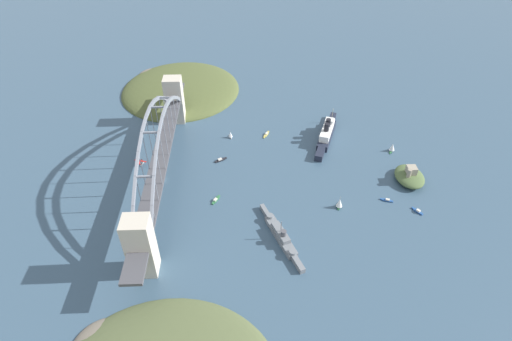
{
  "coord_description": "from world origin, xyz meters",
  "views": [
    {
      "loc": [
        279.81,
        69.91,
        237.0
      ],
      "look_at": [
        0.0,
        80.13,
        8.0
      ],
      "focal_mm": 29.04,
      "sensor_mm": 36.0,
      "label": 1
    }
  ],
  "objects_px": {
    "fort_island_mid_harbor": "(410,176)",
    "small_boat_1": "(221,160)",
    "naval_cruiser": "(281,236)",
    "small_boat_2": "(392,147)",
    "small_boat_5": "(230,135)",
    "seaplane_taxiing_near_bridge": "(140,162)",
    "small_boat_3": "(418,211)",
    "harbor_arch_bridge": "(161,155)",
    "small_boat_6": "(216,200)",
    "ocean_liner": "(327,133)",
    "small_boat_0": "(387,200)",
    "small_boat_4": "(339,203)",
    "small_boat_7": "(266,134)"
  },
  "relations": [
    {
      "from": "seaplane_taxiing_near_bridge",
      "to": "small_boat_2",
      "type": "distance_m",
      "value": 237.64
    },
    {
      "from": "naval_cruiser",
      "to": "seaplane_taxiing_near_bridge",
      "type": "bearing_deg",
      "value": -127.93
    },
    {
      "from": "small_boat_3",
      "to": "ocean_liner",
      "type": "bearing_deg",
      "value": -151.99
    },
    {
      "from": "fort_island_mid_harbor",
      "to": "small_boat_5",
      "type": "bearing_deg",
      "value": -114.5
    },
    {
      "from": "ocean_liner",
      "to": "small_boat_5",
      "type": "xyz_separation_m",
      "value": [
        -4.5,
        -95.54,
        -2.34
      ]
    },
    {
      "from": "small_boat_0",
      "to": "small_boat_4",
      "type": "xyz_separation_m",
      "value": [
        6.14,
        -41.35,
        4.12
      ]
    },
    {
      "from": "harbor_arch_bridge",
      "to": "small_boat_4",
      "type": "distance_m",
      "value": 153.29
    },
    {
      "from": "fort_island_mid_harbor",
      "to": "small_boat_6",
      "type": "xyz_separation_m",
      "value": [
        19.64,
        -168.38,
        -4.07
      ]
    },
    {
      "from": "harbor_arch_bridge",
      "to": "small_boat_4",
      "type": "relative_size",
      "value": 24.47
    },
    {
      "from": "seaplane_taxiing_near_bridge",
      "to": "small_boat_3",
      "type": "relative_size",
      "value": 1.27
    },
    {
      "from": "small_boat_1",
      "to": "small_boat_6",
      "type": "distance_m",
      "value": 54.11
    },
    {
      "from": "small_boat_7",
      "to": "naval_cruiser",
      "type": "bearing_deg",
      "value": 1.39
    },
    {
      "from": "naval_cruiser",
      "to": "small_boat_2",
      "type": "height_order",
      "value": "naval_cruiser"
    },
    {
      "from": "small_boat_1",
      "to": "small_boat_5",
      "type": "relative_size",
      "value": 1.44
    },
    {
      "from": "small_boat_2",
      "to": "small_boat_6",
      "type": "distance_m",
      "value": 177.71
    },
    {
      "from": "small_boat_3",
      "to": "small_boat_6",
      "type": "relative_size",
      "value": 0.84
    },
    {
      "from": "small_boat_1",
      "to": "fort_island_mid_harbor",
      "type": "bearing_deg",
      "value": 78.29
    },
    {
      "from": "small_boat_3",
      "to": "small_boat_7",
      "type": "height_order",
      "value": "small_boat_3"
    },
    {
      "from": "ocean_liner",
      "to": "small_boat_5",
      "type": "height_order",
      "value": "ocean_liner"
    },
    {
      "from": "harbor_arch_bridge",
      "to": "small_boat_6",
      "type": "distance_m",
      "value": 59.68
    },
    {
      "from": "harbor_arch_bridge",
      "to": "small_boat_2",
      "type": "bearing_deg",
      "value": 99.33
    },
    {
      "from": "small_boat_4",
      "to": "small_boat_5",
      "type": "height_order",
      "value": "small_boat_4"
    },
    {
      "from": "seaplane_taxiing_near_bridge",
      "to": "small_boat_5",
      "type": "relative_size",
      "value": 1.5
    },
    {
      "from": "harbor_arch_bridge",
      "to": "naval_cruiser",
      "type": "xyz_separation_m",
      "value": [
        72.05,
        96.3,
        -23.46
      ]
    },
    {
      "from": "fort_island_mid_harbor",
      "to": "small_boat_1",
      "type": "relative_size",
      "value": 2.87
    },
    {
      "from": "ocean_liner",
      "to": "small_boat_2",
      "type": "relative_size",
      "value": 8.62
    },
    {
      "from": "small_boat_6",
      "to": "ocean_liner",
      "type": "bearing_deg",
      "value": 129.1
    },
    {
      "from": "small_boat_1",
      "to": "small_boat_3",
      "type": "relative_size",
      "value": 1.21
    },
    {
      "from": "harbor_arch_bridge",
      "to": "ocean_liner",
      "type": "relative_size",
      "value": 3.28
    },
    {
      "from": "small_boat_1",
      "to": "small_boat_0",
      "type": "bearing_deg",
      "value": 66.88
    },
    {
      "from": "ocean_liner",
      "to": "small_boat_2",
      "type": "xyz_separation_m",
      "value": [
        23.59,
        59.28,
        -1.82
      ]
    },
    {
      "from": "ocean_liner",
      "to": "small_boat_4",
      "type": "distance_m",
      "value": 98.67
    },
    {
      "from": "small_boat_1",
      "to": "small_boat_2",
      "type": "xyz_separation_m",
      "value": [
        -9.11,
        163.73,
        3.4
      ]
    },
    {
      "from": "small_boat_1",
      "to": "small_boat_4",
      "type": "relative_size",
      "value": 1.08
    },
    {
      "from": "naval_cruiser",
      "to": "small_boat_6",
      "type": "height_order",
      "value": "naval_cruiser"
    },
    {
      "from": "harbor_arch_bridge",
      "to": "small_boat_3",
      "type": "relative_size",
      "value": 27.58
    },
    {
      "from": "small_boat_2",
      "to": "small_boat_5",
      "type": "height_order",
      "value": "small_boat_2"
    },
    {
      "from": "fort_island_mid_harbor",
      "to": "small_boat_3",
      "type": "bearing_deg",
      "value": -7.68
    },
    {
      "from": "small_boat_3",
      "to": "naval_cruiser",
      "type": "bearing_deg",
      "value": -77.73
    },
    {
      "from": "small_boat_7",
      "to": "small_boat_1",
      "type": "bearing_deg",
      "value": -47.92
    },
    {
      "from": "naval_cruiser",
      "to": "small_boat_4",
      "type": "distance_m",
      "value": 59.39
    },
    {
      "from": "small_boat_7",
      "to": "small_boat_3",
      "type": "bearing_deg",
      "value": 45.49
    },
    {
      "from": "ocean_liner",
      "to": "small_boat_2",
      "type": "distance_m",
      "value": 63.83
    },
    {
      "from": "small_boat_1",
      "to": "small_boat_4",
      "type": "height_order",
      "value": "small_boat_4"
    },
    {
      "from": "fort_island_mid_harbor",
      "to": "small_boat_5",
      "type": "xyz_separation_m",
      "value": [
        -71.62,
        -157.14,
        -1.12
      ]
    },
    {
      "from": "seaplane_taxiing_near_bridge",
      "to": "small_boat_4",
      "type": "distance_m",
      "value": 183.19
    },
    {
      "from": "ocean_liner",
      "to": "small_boat_2",
      "type": "height_order",
      "value": "ocean_liner"
    },
    {
      "from": "small_boat_4",
      "to": "small_boat_5",
      "type": "relative_size",
      "value": 1.33
    },
    {
      "from": "ocean_liner",
      "to": "seaplane_taxiing_near_bridge",
      "type": "height_order",
      "value": "ocean_liner"
    },
    {
      "from": "seaplane_taxiing_near_bridge",
      "to": "harbor_arch_bridge",
      "type": "bearing_deg",
      "value": 48.12
    }
  ]
}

